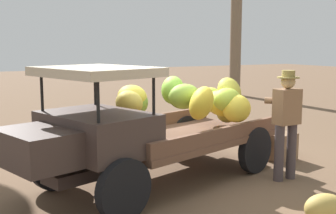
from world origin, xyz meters
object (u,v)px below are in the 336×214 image
Objects in this scene: truck at (154,123)px; farmer at (286,118)px; loose_banana_bunch at (325,208)px; wooden_crate at (278,146)px.

farmer is at bearing 139.58° from truck.
truck reaches higher than farmer.
loose_banana_bunch is (0.74, 1.50, -0.81)m from farmer.
truck is at bearing 4.02° from wooden_crate.
truck is 2.06m from farmer.
wooden_crate is at bearing -38.80° from farmer.
farmer is at bearing 52.57° from wooden_crate.
farmer is (-1.89, 0.80, 0.05)m from truck.
farmer is 3.11× the size of wooden_crate.
truck is 2.70× the size of farmer.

